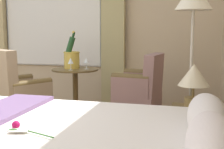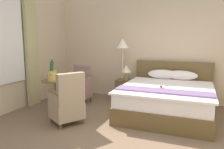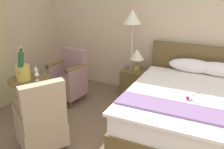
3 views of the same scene
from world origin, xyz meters
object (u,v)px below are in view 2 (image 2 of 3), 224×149
(nightstand, at_px, (126,90))
(armchair_facing_bed, at_px, (67,103))
(bed, at_px, (167,99))
(bedside_lamp, at_px, (126,70))
(wine_glass_near_bucket, at_px, (61,76))
(wine_glass_near_edge, at_px, (60,74))
(side_table_round, at_px, (56,94))
(champagne_bucket, at_px, (52,74))
(armchair_by_window, at_px, (79,86))
(floor_lamp_brass, at_px, (123,49))

(nightstand, relative_size, armchair_facing_bed, 0.55)
(bed, bearing_deg, bedside_lamp, 148.47)
(wine_glass_near_bucket, distance_m, wine_glass_near_edge, 0.22)
(wine_glass_near_bucket, bearing_deg, armchair_facing_bed, -47.02)
(bed, relative_size, bedside_lamp, 5.38)
(side_table_round, xyz_separation_m, wine_glass_near_bucket, (0.15, 0.00, 0.41))
(nightstand, relative_size, champagne_bucket, 1.12)
(bed, height_order, armchair_by_window, bed)
(wine_glass_near_edge, bearing_deg, nightstand, 49.95)
(wine_glass_near_bucket, xyz_separation_m, wine_glass_near_edge, (-0.15, 0.16, -0.00))
(nightstand, height_order, floor_lamp_brass, floor_lamp_brass)
(floor_lamp_brass, distance_m, side_table_round, 2.03)
(bedside_lamp, bearing_deg, champagne_bucket, -126.74)
(floor_lamp_brass, distance_m, armchair_facing_bed, 2.22)
(bedside_lamp, relative_size, champagne_bucket, 0.79)
(champagne_bucket, bearing_deg, nightstand, 53.25)
(bed, bearing_deg, armchair_facing_bed, -142.84)
(armchair_by_window, xyz_separation_m, armchair_facing_bed, (0.54, -1.37, -0.02))
(bedside_lamp, relative_size, side_table_round, 0.54)
(bedside_lamp, bearing_deg, floor_lamp_brass, -166.91)
(bedside_lamp, xyz_separation_m, wine_glass_near_bucket, (-0.98, -1.50, 0.02))
(side_table_round, xyz_separation_m, wine_glass_near_edge, (-0.00, 0.16, 0.41))
(armchair_by_window, bearing_deg, champagne_bucket, -96.72)
(wine_glass_near_edge, bearing_deg, floor_lamp_brass, 51.98)
(bedside_lamp, xyz_separation_m, armchair_facing_bed, (-0.52, -1.99, -0.40))
(nightstand, distance_m, champagne_bucket, 2.04)
(bed, distance_m, bedside_lamp, 1.45)
(bedside_lamp, bearing_deg, side_table_round, -126.87)
(wine_glass_near_bucket, bearing_deg, armchair_by_window, 95.31)
(nightstand, xyz_separation_m, armchair_by_window, (-1.06, -0.62, 0.16))
(nightstand, relative_size, armchair_by_window, 0.58)
(side_table_round, bearing_deg, armchair_facing_bed, -38.85)
(wine_glass_near_edge, bearing_deg, armchair_facing_bed, -46.63)
(champagne_bucket, distance_m, wine_glass_near_bucket, 0.21)
(bed, xyz_separation_m, floor_lamp_brass, (-1.26, 0.69, 1.02))
(bed, distance_m, armchair_facing_bed, 2.11)
(bed, height_order, wine_glass_near_bucket, bed)
(bedside_lamp, bearing_deg, bed, -31.53)
(bed, bearing_deg, wine_glass_near_bucket, -159.85)
(wine_glass_near_edge, xyz_separation_m, armchair_by_window, (0.07, 0.72, -0.40))
(side_table_round, bearing_deg, champagne_bucket, -123.69)
(nightstand, bearing_deg, bedside_lamp, 180.00)
(wine_glass_near_bucket, bearing_deg, wine_glass_near_edge, 134.54)
(nightstand, xyz_separation_m, side_table_round, (-1.13, -1.50, 0.15))
(wine_glass_near_bucket, xyz_separation_m, armchair_by_window, (-0.08, 0.88, -0.40))
(champagne_bucket, xyz_separation_m, armchair_by_window, (0.11, 0.95, -0.44))
(bed, relative_size, side_table_round, 2.90)
(side_table_round, distance_m, armchair_facing_bed, 0.78)
(armchair_by_window, relative_size, armchair_facing_bed, 0.94)
(armchair_by_window, bearing_deg, bedside_lamp, 30.39)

